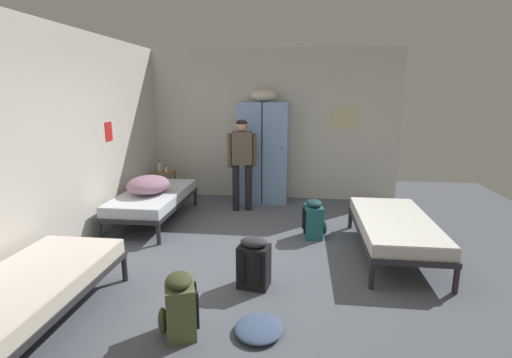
{
  "coord_description": "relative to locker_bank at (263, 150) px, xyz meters",
  "views": [
    {
      "loc": [
        0.55,
        -4.36,
        2.03
      ],
      "look_at": [
        0.0,
        0.29,
        0.95
      ],
      "focal_mm": 26.65,
      "sensor_mm": 36.0,
      "label": 1
    }
  ],
  "objects": [
    {
      "name": "room_backdrop",
      "position": [
        -1.14,
        -1.27,
        0.44
      ],
      "size": [
        4.71,
        5.76,
        2.81
      ],
      "color": "beige",
      "rests_on": "ground_plane"
    },
    {
      "name": "backpack_olive",
      "position": [
        -0.3,
        -4.15,
        -0.71
      ],
      "size": [
        0.4,
        0.38,
        0.55
      ],
      "color": "#566038",
      "rests_on": "ground_plane"
    },
    {
      "name": "backpack_black",
      "position": [
        0.23,
        -3.25,
        -0.71
      ],
      "size": [
        0.36,
        0.37,
        0.55
      ],
      "color": "black",
      "rests_on": "ground_plane"
    },
    {
      "name": "backpack_teal",
      "position": [
        0.91,
        -1.76,
        -0.71
      ],
      "size": [
        0.36,
        0.34,
        0.55
      ],
      "color": "#23666B",
      "rests_on": "ground_plane"
    },
    {
      "name": "clothes_pile_denim",
      "position": [
        0.37,
        -4.05,
        -0.93
      ],
      "size": [
        0.42,
        0.46,
        0.08
      ],
      "color": "#42567A",
      "rests_on": "ground_plane"
    },
    {
      "name": "person_traveler",
      "position": [
        -0.3,
        -0.62,
        -0.02
      ],
      "size": [
        0.49,
        0.25,
        1.58
      ],
      "color": "black",
      "rests_on": "ground_plane"
    },
    {
      "name": "bedding_heap",
      "position": [
        -1.64,
        -1.47,
        -0.34
      ],
      "size": [
        0.64,
        0.76,
        0.27
      ],
      "color": "gray",
      "rests_on": "bed_left_rear"
    },
    {
      "name": "lotion_bottle",
      "position": [
        -1.79,
        -0.26,
        -0.34
      ],
      "size": [
        0.05,
        0.05,
        0.13
      ],
      "color": "beige",
      "rests_on": "shelf_unit"
    },
    {
      "name": "locker_bank",
      "position": [
        0.0,
        0.0,
        0.0
      ],
      "size": [
        0.9,
        0.55,
        2.07
      ],
      "color": "#7A9ECC",
      "rests_on": "ground_plane"
    },
    {
      "name": "bed_left_front",
      "position": [
        -1.61,
        -4.23,
        -0.59
      ],
      "size": [
        0.9,
        1.9,
        0.49
      ],
      "color": "#28282D",
      "rests_on": "ground_plane"
    },
    {
      "name": "bed_right",
      "position": [
        1.88,
        -2.25,
        -0.59
      ],
      "size": [
        0.9,
        1.9,
        0.49
      ],
      "color": "#28282D",
      "rests_on": "ground_plane"
    },
    {
      "name": "bed_left_rear",
      "position": [
        -1.61,
        -1.37,
        -0.59
      ],
      "size": [
        0.9,
        1.9,
        0.49
      ],
      "color": "#28282D",
      "rests_on": "ground_plane"
    },
    {
      "name": "shelf_unit",
      "position": [
        -1.86,
        -0.22,
        -0.62
      ],
      "size": [
        0.38,
        0.3,
        0.57
      ],
      "color": "brown",
      "rests_on": "ground_plane"
    },
    {
      "name": "ground_plane",
      "position": [
        0.14,
        -2.57,
        -0.97
      ],
      "size": [
        9.13,
        9.13,
        0.0
      ],
      "primitive_type": "plane",
      "color": "#565B66"
    },
    {
      "name": "water_bottle",
      "position": [
        -1.94,
        -0.2,
        -0.31
      ],
      "size": [
        0.07,
        0.07,
        0.21
      ],
      "color": "silver",
      "rests_on": "shelf_unit"
    }
  ]
}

